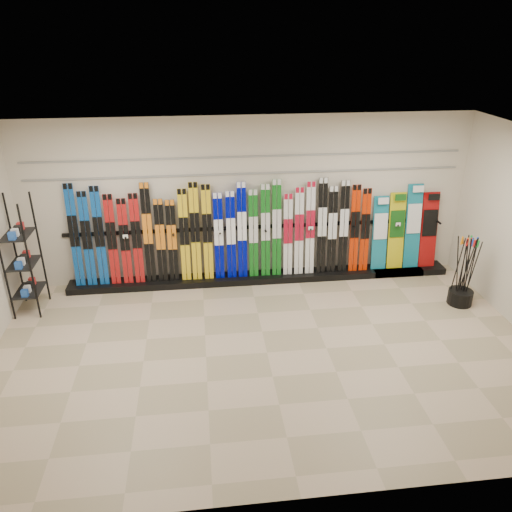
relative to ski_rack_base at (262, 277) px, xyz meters
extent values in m
plane|color=#9C8C6C|center=(-0.22, -2.28, -0.06)|extent=(8.00, 8.00, 0.00)
plane|color=beige|center=(-0.22, 0.22, 1.44)|extent=(8.00, 0.00, 8.00)
plane|color=silver|center=(-0.22, -2.28, 2.94)|extent=(8.00, 8.00, 0.00)
cube|color=black|center=(0.00, 0.00, 0.00)|extent=(8.00, 0.40, 0.12)
cube|color=#0D4492|center=(-3.28, 0.04, 0.98)|extent=(0.17, 0.19, 1.84)
cube|color=#0D4492|center=(-3.07, 0.03, 0.91)|extent=(0.17, 0.18, 1.70)
cube|color=#0D4492|center=(-2.86, 0.04, 0.95)|extent=(0.17, 0.19, 1.78)
cube|color=#A41314|center=(-2.65, 0.03, 0.88)|extent=(0.17, 0.17, 1.63)
cube|color=#A41314|center=(-2.44, 0.02, 0.83)|extent=(0.17, 0.17, 1.55)
cube|color=#A41314|center=(-2.23, 0.03, 0.88)|extent=(0.17, 0.17, 1.63)
cube|color=black|center=(-2.03, 0.04, 0.96)|extent=(0.17, 0.19, 1.81)
cube|color=black|center=(-1.82, 0.02, 0.82)|extent=(0.17, 0.16, 1.52)
cube|color=black|center=(-1.61, 0.02, 0.81)|extent=(0.17, 0.16, 1.50)
cube|color=gold|center=(-1.40, 0.03, 0.90)|extent=(0.17, 0.18, 1.68)
cube|color=gold|center=(-1.20, 0.04, 0.95)|extent=(0.17, 0.19, 1.79)
cube|color=gold|center=(-0.99, 0.03, 0.93)|extent=(0.17, 0.18, 1.74)
cube|color=#00069D|center=(-0.79, 0.03, 0.85)|extent=(0.17, 0.17, 1.59)
cube|color=#00069D|center=(-0.57, 0.03, 0.86)|extent=(0.17, 0.17, 1.61)
cube|color=#00069D|center=(-0.37, 0.03, 0.94)|extent=(0.17, 0.19, 1.76)
cube|color=#116418|center=(-0.16, 0.03, 0.87)|extent=(0.17, 0.17, 1.62)
cube|color=#116418|center=(0.06, 0.03, 0.91)|extent=(0.17, 0.18, 1.71)
cube|color=#116418|center=(0.26, 0.04, 0.95)|extent=(0.17, 0.19, 1.79)
cube|color=silver|center=(0.47, 0.02, 0.82)|extent=(0.17, 0.16, 1.52)
cube|color=silver|center=(0.68, 0.03, 0.88)|extent=(0.17, 0.17, 1.63)
cube|color=silver|center=(0.88, 0.03, 0.92)|extent=(0.17, 0.18, 1.73)
cube|color=black|center=(1.10, 0.04, 0.95)|extent=(0.17, 0.19, 1.79)
cube|color=black|center=(1.30, 0.03, 0.88)|extent=(0.17, 0.17, 1.63)
cube|color=black|center=(1.51, 0.03, 0.92)|extent=(0.17, 0.18, 1.73)
cube|color=#BF2402|center=(1.72, 0.03, 0.88)|extent=(0.17, 0.17, 1.64)
cube|color=#BF2402|center=(1.92, 0.03, 0.84)|extent=(0.17, 0.17, 1.57)
cube|color=#14728C|center=(2.23, 0.07, 0.76)|extent=(0.28, 0.22, 1.40)
cube|color=gold|center=(2.54, 0.07, 0.78)|extent=(0.31, 0.23, 1.45)
cube|color=#14728C|center=(2.87, 0.08, 0.86)|extent=(0.30, 0.25, 1.59)
cube|color=#990C0C|center=(3.19, 0.07, 0.77)|extent=(0.32, 0.22, 1.43)
cube|color=black|center=(-3.97, -0.58, 0.92)|extent=(0.40, 0.60, 1.95)
cylinder|color=black|center=(3.25, -1.26, 0.07)|extent=(0.41, 0.41, 0.25)
cylinder|color=black|center=(3.29, -1.30, 0.55)|extent=(0.09, 0.06, 1.18)
cylinder|color=black|center=(3.14, -1.19, 0.55)|extent=(0.11, 0.05, 1.18)
cylinder|color=black|center=(3.30, -1.20, 0.55)|extent=(0.13, 0.12, 1.17)
cylinder|color=black|center=(3.34, -1.32, 0.55)|extent=(0.08, 0.13, 1.18)
cylinder|color=black|center=(3.20, -1.24, 0.55)|extent=(0.12, 0.13, 1.17)
cylinder|color=black|center=(3.23, -1.20, 0.55)|extent=(0.11, 0.11, 1.18)
cylinder|color=black|center=(3.29, -1.26, 0.55)|extent=(0.08, 0.04, 1.18)
cylinder|color=black|center=(3.34, -1.12, 0.55)|extent=(0.08, 0.09, 1.18)
cylinder|color=black|center=(3.28, -1.22, 0.55)|extent=(0.06, 0.04, 1.18)
cylinder|color=black|center=(3.17, -1.15, 0.55)|extent=(0.13, 0.12, 1.17)
cylinder|color=black|center=(3.40, -1.19, 0.55)|extent=(0.03, 0.08, 1.18)
cube|color=gray|center=(-0.22, 0.20, 1.94)|extent=(7.60, 0.02, 0.03)
cube|color=gray|center=(-0.22, 0.20, 2.24)|extent=(7.60, 0.02, 0.03)
camera|label=1|loc=(-1.10, -8.24, 4.28)|focal=35.00mm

